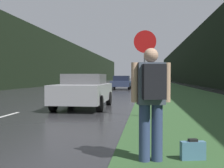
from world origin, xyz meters
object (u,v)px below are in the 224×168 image
at_px(hitchhiker_with_backpack, 151,97).
at_px(suitcase, 193,151).
at_px(car_passing_near, 84,91).
at_px(car_passing_far, 121,82).
at_px(stop_sign, 145,63).

bearing_deg(hitchhiker_with_backpack, suitcase, 3.88).
xyz_separation_m(car_passing_near, car_passing_far, (-0.00, 17.99, -0.01)).
xyz_separation_m(stop_sign, car_passing_near, (-2.54, 2.45, -1.01)).
bearing_deg(suitcase, car_passing_far, 85.83).
relative_size(stop_sign, car_passing_far, 0.65).
xyz_separation_m(hitchhiker_with_backpack, suitcase, (0.64, 0.18, -0.83)).
height_order(suitcase, car_passing_near, car_passing_near).
distance_m(hitchhiker_with_backpack, suitcase, 1.06).
height_order(hitchhiker_with_backpack, suitcase, hitchhiker_with_backpack).
height_order(stop_sign, car_passing_far, stop_sign).
relative_size(hitchhiker_with_backpack, car_passing_far, 0.41).
bearing_deg(car_passing_near, stop_sign, 135.99).
xyz_separation_m(hitchhiker_with_backpack, car_passing_near, (-2.66, 7.26, -0.27)).
bearing_deg(car_passing_near, car_passing_far, -90.00).
bearing_deg(car_passing_near, suitcase, 114.93).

